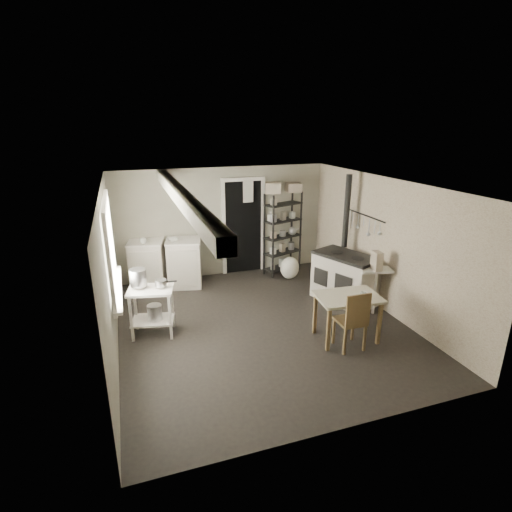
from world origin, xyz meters
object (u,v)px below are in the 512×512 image
object	(u,v)px
stockpot	(138,278)
base_cabinets	(166,264)
shelf_rack	(283,231)
chair	(350,317)
prep_table	(152,311)
flour_sack	(290,268)
work_table	(347,316)
stove	(345,279)

from	to	relation	value
stockpot	base_cabinets	world-z (taller)	stockpot
shelf_rack	chair	bearing A→B (deg)	-114.50
prep_table	stockpot	bearing A→B (deg)	150.84
prep_table	flour_sack	size ratio (longest dim) A/B	1.59
stockpot	work_table	world-z (taller)	stockpot
chair	shelf_rack	bearing A→B (deg)	86.08
stockpot	flour_sack	world-z (taller)	stockpot
prep_table	flour_sack	world-z (taller)	prep_table
prep_table	work_table	world-z (taller)	prep_table
stockpot	flour_sack	xyz separation A→B (m)	(3.10, 1.38, -0.70)
base_cabinets	shelf_rack	size ratio (longest dim) A/B	0.83
base_cabinets	work_table	world-z (taller)	base_cabinets
base_cabinets	prep_table	bearing A→B (deg)	-90.23
stockpot	shelf_rack	world-z (taller)	shelf_rack
work_table	chair	bearing A→B (deg)	-110.50
work_table	flour_sack	world-z (taller)	work_table
prep_table	flour_sack	xyz separation A→B (m)	(2.94, 1.46, -0.16)
stockpot	shelf_rack	bearing A→B (deg)	30.11
stockpot	stove	size ratio (longest dim) A/B	0.23
shelf_rack	work_table	world-z (taller)	shelf_rack
prep_table	shelf_rack	world-z (taller)	shelf_rack
stockpot	flour_sack	size ratio (longest dim) A/B	0.55
base_cabinets	work_table	xyz separation A→B (m)	(2.34, -2.99, -0.08)
prep_table	chair	xyz separation A→B (m)	(2.69, -1.32, 0.08)
base_cabinets	chair	xyz separation A→B (m)	(2.25, -3.23, 0.02)
flour_sack	shelf_rack	bearing A→B (deg)	90.61
stockpot	stove	xyz separation A→B (m)	(3.62, 0.04, -0.50)
stove	chair	bearing A→B (deg)	-139.85
shelf_rack	stove	xyz separation A→B (m)	(0.52, -1.75, -0.51)
base_cabinets	chair	distance (m)	3.94
base_cabinets	work_table	distance (m)	3.80
chair	flour_sack	size ratio (longest dim) A/B	1.92
flour_sack	stockpot	bearing A→B (deg)	-156.07
stove	chair	distance (m)	1.64
shelf_rack	chair	distance (m)	3.24
base_cabinets	flour_sack	bearing A→B (deg)	2.55
work_table	flour_sack	xyz separation A→B (m)	(0.16, 2.55, -0.14)
prep_table	stove	distance (m)	3.47
prep_table	shelf_rack	distance (m)	3.53
stockpot	base_cabinets	size ratio (longest dim) A/B	0.18
stockpot	stove	bearing A→B (deg)	0.66
stockpot	shelf_rack	size ratio (longest dim) A/B	0.15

